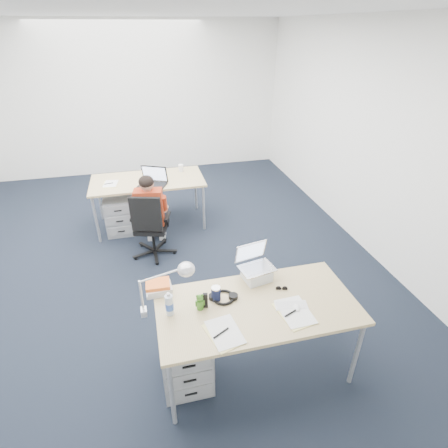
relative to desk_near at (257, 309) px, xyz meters
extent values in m
plane|color=black|center=(-0.93, 1.72, -0.68)|extent=(7.00, 7.00, 0.00)
cube|color=white|center=(-0.93, 5.22, 0.72)|extent=(6.00, 0.02, 2.80)
cube|color=white|center=(2.07, 1.72, 0.72)|extent=(0.02, 7.00, 2.80)
cube|color=white|center=(-0.93, 1.72, 2.12)|extent=(6.00, 7.00, 0.01)
cube|color=tan|center=(0.00, 0.00, 0.03)|extent=(1.60, 0.80, 0.03)
cylinder|color=#B7BABC|center=(-0.75, -0.35, -0.33)|extent=(0.04, 0.04, 0.70)
cylinder|color=#B7BABC|center=(0.75, -0.35, -0.33)|extent=(0.04, 0.04, 0.70)
cylinder|color=#B7BABC|center=(-0.75, 0.35, -0.33)|extent=(0.04, 0.04, 0.70)
cylinder|color=#B7BABC|center=(0.75, 0.35, -0.33)|extent=(0.04, 0.04, 0.70)
cube|color=tan|center=(-0.72, 2.84, 0.03)|extent=(1.60, 0.80, 0.03)
cylinder|color=#B7BABC|center=(-1.47, 2.49, -0.33)|extent=(0.04, 0.04, 0.70)
cylinder|color=#B7BABC|center=(0.03, 2.49, -0.33)|extent=(0.04, 0.04, 0.70)
cylinder|color=#B7BABC|center=(-1.47, 3.19, -0.33)|extent=(0.04, 0.04, 0.70)
cylinder|color=#B7BABC|center=(0.03, 3.19, -0.33)|extent=(0.04, 0.04, 0.70)
cylinder|color=black|center=(-0.74, 2.02, -0.46)|extent=(0.04, 0.04, 0.36)
cube|color=black|center=(-0.74, 2.02, -0.27)|extent=(0.48, 0.48, 0.06)
cube|color=black|center=(-0.79, 1.84, 0.01)|extent=(0.37, 0.15, 0.44)
cube|color=#A63217|center=(-0.74, 2.04, 0.00)|extent=(0.37, 0.23, 0.47)
sphere|color=tan|center=(-0.74, 2.04, 0.33)|extent=(0.18, 0.18, 0.18)
cube|color=#A0A3A5|center=(-0.60, 0.04, -0.41)|extent=(0.40, 0.50, 0.55)
cube|color=#A0A3A5|center=(-1.17, 2.77, -0.41)|extent=(0.40, 0.50, 0.55)
cube|color=white|center=(0.25, -0.08, 0.05)|extent=(0.27, 0.15, 0.01)
ellipsoid|color=white|center=(0.28, -0.12, 0.06)|extent=(0.07, 0.10, 0.03)
cylinder|color=#121838|center=(-0.31, 0.14, 0.11)|extent=(0.08, 0.08, 0.13)
cylinder|color=silver|center=(-0.69, 0.06, 0.15)|extent=(0.07, 0.07, 0.20)
cube|color=silver|center=(-0.75, 0.34, 0.09)|extent=(0.22, 0.18, 0.10)
cube|color=black|center=(-0.41, 0.07, 0.11)|extent=(0.04, 0.03, 0.14)
cube|color=#F4E88D|center=(-0.33, -0.23, 0.05)|extent=(0.27, 0.34, 0.01)
cube|color=#F4E88D|center=(0.25, -0.16, 0.05)|extent=(0.25, 0.34, 0.01)
cylinder|color=white|center=(-0.20, 3.05, 0.10)|extent=(0.10, 0.10, 0.11)
cube|color=white|center=(-1.23, 2.79, 0.05)|extent=(0.20, 0.27, 0.01)
camera|label=1|loc=(-0.76, -1.97, 1.99)|focal=28.00mm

